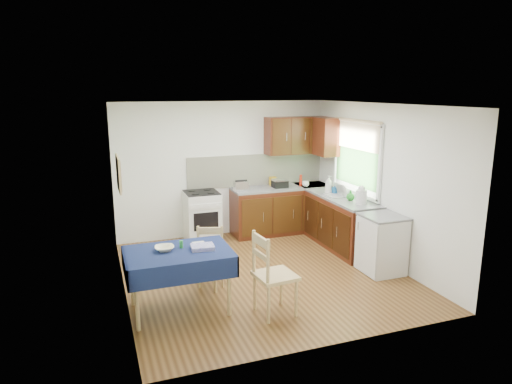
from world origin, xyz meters
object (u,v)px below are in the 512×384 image
object	(u,v)px
dining_table	(178,259)
kettle	(361,196)
chair_far	(211,252)
toaster	(241,186)
dish_rack	(340,194)
sandwich_press	(280,183)
chair_near	(271,272)

from	to	relation	value
dining_table	kettle	world-z (taller)	kettle
chair_far	toaster	bearing A→B (deg)	-101.49
dish_rack	dining_table	bearing A→B (deg)	-137.71
dining_table	sandwich_press	size ratio (longest dim) A/B	4.82
chair_near	sandwich_press	distance (m)	3.29
dining_table	chair_far	size ratio (longest dim) A/B	1.43
kettle	toaster	bearing A→B (deg)	134.04
sandwich_press	dish_rack	xyz separation A→B (m)	(0.71, -1.00, -0.05)
chair_far	kettle	distance (m)	2.64
dining_table	chair_far	xyz separation A→B (m)	(0.57, 0.62, -0.20)
dining_table	chair_near	world-z (taller)	chair_near
chair_far	chair_near	distance (m)	1.21
chair_near	kettle	bearing A→B (deg)	-62.84
chair_far	kettle	xyz separation A→B (m)	(2.57, 0.25, 0.56)
kettle	chair_near	bearing A→B (deg)	-146.94
dining_table	chair_near	bearing A→B (deg)	-18.64
toaster	dish_rack	xyz separation A→B (m)	(1.49, -0.98, -0.07)
dish_rack	kettle	world-z (taller)	kettle
kettle	dining_table	bearing A→B (deg)	-164.40
sandwich_press	kettle	size ratio (longest dim) A/B	0.88
sandwich_press	dish_rack	world-z (taller)	dish_rack
kettle	dish_rack	bearing A→B (deg)	93.78
chair_far	kettle	bearing A→B (deg)	-156.22
dish_rack	kettle	bearing A→B (deg)	-69.45
chair_far	dish_rack	xyz separation A→B (m)	(2.53, 0.86, 0.45)
toaster	dish_rack	size ratio (longest dim) A/B	0.56
sandwich_press	dining_table	bearing A→B (deg)	-129.07
chair_far	toaster	distance (m)	2.17
chair_far	chair_near	xyz separation A→B (m)	(0.47, -1.11, 0.08)
sandwich_press	chair_far	bearing A→B (deg)	-129.56
chair_far	dish_rack	size ratio (longest dim) A/B	1.91
sandwich_press	toaster	bearing A→B (deg)	-173.19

